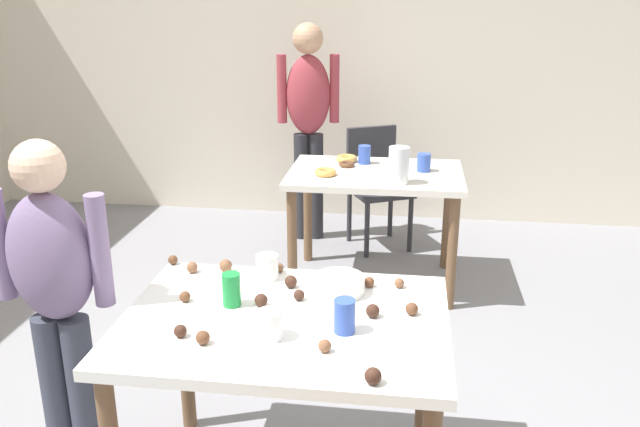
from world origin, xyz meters
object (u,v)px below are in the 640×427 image
at_px(dining_table_far, 375,189).
at_px(pitcher_far, 399,165).
at_px(chair_far_table, 376,179).
at_px(person_girl_near, 55,290).
at_px(dining_table_near, 285,343).
at_px(person_adult_far, 308,112).
at_px(soda_can, 231,290).
at_px(mixing_bowl, 339,285).

bearing_deg(dining_table_far, pitcher_far, -59.54).
bearing_deg(chair_far_table, person_girl_near, -110.76).
distance_m(dining_table_near, person_adult_far, 2.78).
bearing_deg(person_adult_far, dining_table_far, -54.93).
relative_size(dining_table_far, soda_can, 8.80).
bearing_deg(chair_far_table, pitcher_far, -79.73).
bearing_deg(dining_table_near, person_girl_near, 179.29).
height_order(person_girl_near, person_adult_far, person_adult_far).
distance_m(person_girl_near, soda_can, 0.64).
xyz_separation_m(chair_far_table, person_adult_far, (-0.51, 0.05, 0.47)).
bearing_deg(soda_can, pitcher_far, 71.60).
bearing_deg(pitcher_far, mixing_bowl, -96.96).
height_order(dining_table_near, pitcher_far, pitcher_far).
height_order(dining_table_near, person_girl_near, person_girl_near).
bearing_deg(chair_far_table, dining_table_near, -93.68).
bearing_deg(person_girl_near, mixing_bowl, 11.96).
bearing_deg(chair_far_table, person_adult_far, 174.66).
distance_m(dining_table_far, mixing_bowl, 1.76).
bearing_deg(person_girl_near, pitcher_far, 55.23).
xyz_separation_m(person_adult_far, mixing_bowl, (0.50, -2.52, -0.19)).
relative_size(person_adult_far, soda_can, 13.15).
height_order(dining_table_near, chair_far_table, chair_far_table).
relative_size(dining_table_near, soda_can, 9.25).
bearing_deg(person_girl_near, soda_can, 5.08).
distance_m(person_girl_near, pitcher_far, 2.09).
xyz_separation_m(dining_table_near, person_girl_near, (-0.84, 0.01, 0.15)).
distance_m(dining_table_far, soda_can, 1.96).
distance_m(soda_can, pitcher_far, 1.75).
relative_size(chair_far_table, mixing_bowl, 4.53).
xyz_separation_m(chair_far_table, mixing_bowl, (-0.01, -2.47, 0.29)).
height_order(dining_table_far, pitcher_far, pitcher_far).
bearing_deg(dining_table_near, soda_can, 161.74).
xyz_separation_m(mixing_bowl, soda_can, (-0.37, -0.16, 0.03)).
xyz_separation_m(dining_table_far, person_adult_far, (-0.54, 0.77, 0.33)).
bearing_deg(person_girl_near, dining_table_near, -0.71).
height_order(dining_table_near, person_adult_far, person_adult_far).
bearing_deg(soda_can, person_adult_far, 92.81).
distance_m(mixing_bowl, pitcher_far, 1.52).
relative_size(chair_far_table, person_girl_near, 0.64).
height_order(dining_table_far, person_girl_near, person_girl_near).
height_order(person_girl_near, pitcher_far, person_girl_near).
bearing_deg(mixing_bowl, dining_table_far, 88.73).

